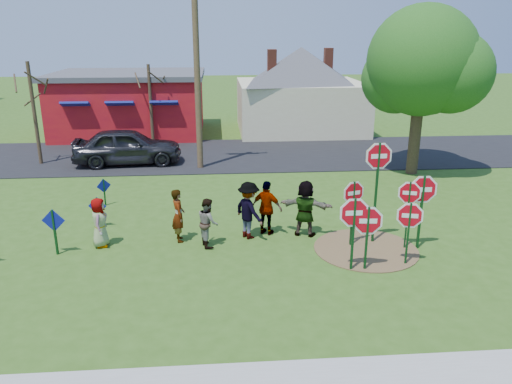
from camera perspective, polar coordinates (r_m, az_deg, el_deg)
The scene contains 26 objects.
ground at distance 16.18m, azimuth -4.14°, elevation -5.62°, with size 120.00×120.00×0.00m, color #325317.
road at distance 27.10m, azimuth -4.39°, elevation 4.26°, with size 120.00×7.50×0.04m, color black.
dirt_patch at distance 15.91m, azimuth 12.43°, elevation -6.39°, with size 3.20×3.20×0.03m, color brown.
red_building at distance 33.57m, azimuth -14.11°, elevation 9.86°, with size 9.40×7.69×3.90m.
cream_house at distance 33.46m, azimuth 5.09°, elevation 11.96°, with size 9.40×9.40×6.50m.
stop_sign_a at distance 13.96m, azimuth 11.14°, elevation -3.00°, with size 1.14×0.08×2.29m.
stop_sign_b at distance 15.70m, azimuth 13.77°, elevation 2.79°, with size 1.13×0.08×3.40m.
stop_sign_c at distance 15.75m, azimuth 17.09°, elevation -0.86°, with size 0.90×0.29×2.29m.
stop_sign_d at distance 15.84m, azimuth 18.51°, elevation -0.28°, with size 1.18×0.08×2.51m.
stop_sign_e at distance 14.13m, azimuth 12.65°, elevation -3.72°, with size 1.12×0.11×2.04m.
stop_sign_f at distance 14.75m, azimuth 17.15°, elevation -3.00°, with size 0.99×0.27×2.01m.
stop_sign_g at distance 15.54m, azimuth 11.05°, elevation -0.80°, with size 0.93×0.35×2.24m.
blue_diamond_b at distance 16.06m, azimuth -22.07°, elevation -3.68°, with size 0.71×0.11×1.45m.
blue_diamond_c at distance 17.86m, azimuth -17.65°, elevation -1.87°, with size 0.63×0.13×1.08m.
blue_diamond_d at distance 19.97m, azimuth -16.97°, elevation 0.32°, with size 0.48×0.32×1.08m.
person_a at distance 16.24m, azimuth -17.46°, elevation -3.34°, with size 0.77×0.50×1.59m, color #404288.
person_b at distance 16.05m, azimuth -8.86°, elevation -2.65°, with size 0.63×0.42×1.74m, color #2E7673.
person_c at distance 15.62m, azimuth -5.51°, elevation -3.47°, with size 0.76×0.59×1.55m, color brown.
person_d at distance 16.08m, azimuth -0.83°, elevation -2.10°, with size 1.22×0.70×1.89m, color #36363B.
person_e at distance 16.35m, azimuth 1.26°, elevation -1.85°, with size 1.08×0.45×1.83m, color #563063.
person_f at distance 16.34m, azimuth 5.65°, elevation -1.86°, with size 1.75×0.56×1.88m, color #1B4B21.
suv at distance 25.76m, azimuth -14.48°, elevation 5.09°, with size 2.12×5.26×1.79m, color #2B2B31.
utility_pole at distance 23.84m, azimuth -6.77°, elevation 14.13°, with size 2.27×0.29×9.27m.
leafy_tree at distance 24.01m, azimuth 18.71°, elevation 13.40°, with size 5.35×4.88×7.61m.
bare_tree_west at distance 26.87m, azimuth -24.19°, elevation 9.67°, with size 1.80×1.80×5.04m.
bare_tree_east at distance 29.55m, azimuth -12.02°, elevation 10.95°, with size 1.80×1.80×4.62m.
Camera 1 is at (-0.01, -14.81, 6.52)m, focal length 35.00 mm.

